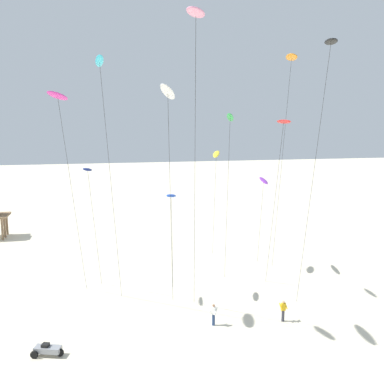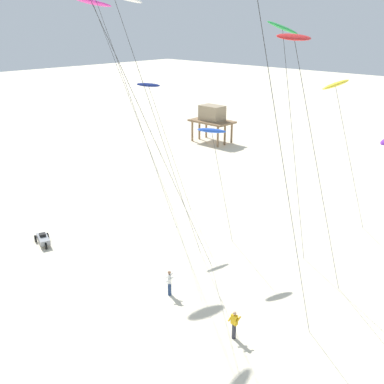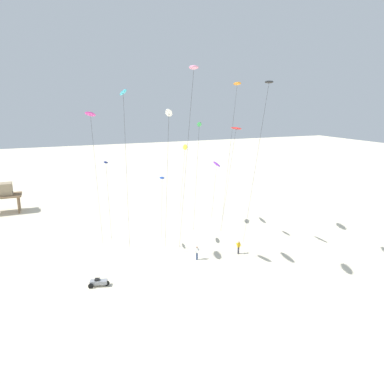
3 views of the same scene
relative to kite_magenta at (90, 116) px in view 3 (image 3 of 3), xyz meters
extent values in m
plane|color=beige|center=(8.54, -9.31, -16.73)|extent=(260.00, 260.00, 0.00)
ellipsoid|color=#D8339E|center=(-0.01, -0.06, 0.16)|extent=(1.79, 2.65, 0.85)
cylinder|color=#262626|center=(0.59, 2.94, -8.34)|extent=(1.23, 6.02, 16.79)
ellipsoid|color=blue|center=(8.54, 2.72, -7.85)|extent=(1.48, 2.11, 0.64)
cylinder|color=#262626|center=(8.75, 3.77, -12.34)|extent=(0.45, 2.12, 8.79)
ellipsoid|color=white|center=(7.34, -3.83, 0.30)|extent=(1.81, 3.26, 1.11)
cylinder|color=#262626|center=(7.91, -1.02, -8.27)|extent=(1.16, 5.66, 16.92)
ellipsoid|color=navy|center=(1.76, 3.14, -5.53)|extent=(1.05, 1.98, 0.58)
cylinder|color=#262626|center=(2.15, 5.05, -11.17)|extent=(0.79, 3.84, 11.14)
ellipsoid|color=black|center=(17.51, -6.45, 3.41)|extent=(1.92, 2.88, 0.43)
cylinder|color=#262626|center=(18.10, -3.51, -6.72)|extent=(1.21, 5.91, 20.03)
ellipsoid|color=green|center=(13.58, 2.67, -1.36)|extent=(1.26, 2.22, 0.97)
cylinder|color=#262626|center=(13.94, 4.46, -9.09)|extent=(0.75, 3.60, 15.30)
ellipsoid|color=orange|center=(18.97, 2.85, 3.68)|extent=(2.19, 3.24, 0.47)
cylinder|color=#262626|center=(19.53, 5.64, -6.60)|extent=(1.15, 5.61, 20.28)
ellipsoid|color=#33BFE0|center=(2.98, -2.67, 2.31)|extent=(0.59, 2.31, 0.81)
cylinder|color=#262626|center=(3.61, 0.43, -7.25)|extent=(1.28, 6.23, 18.97)
ellipsoid|color=yellow|center=(14.00, 8.72, -4.91)|extent=(1.37, 2.32, 0.86)
cylinder|color=#262626|center=(14.54, 11.39, -10.88)|extent=(1.10, 5.38, 11.72)
ellipsoid|color=red|center=(16.73, -1.17, -1.68)|extent=(0.71, 2.65, 0.52)
cylinder|color=#262626|center=(17.29, 1.63, -9.24)|extent=(1.16, 5.64, 14.99)
ellipsoid|color=pink|center=(8.32, -8.11, 4.40)|extent=(1.98, 2.88, 0.44)
cylinder|color=#262626|center=(9.24, -3.53, -6.23)|extent=(1.87, 9.19, 21.01)
ellipsoid|color=purple|center=(18.64, 7.75, -7.54)|extent=(1.22, 3.02, 0.69)
cylinder|color=#262626|center=(18.90, 9.05, -12.19)|extent=(0.55, 2.61, 9.10)
cylinder|color=navy|center=(10.71, -3.41, -16.29)|extent=(0.22, 0.22, 0.88)
cube|color=white|center=(10.71, -3.41, -15.56)|extent=(0.39, 0.36, 0.58)
sphere|color=#9E7051|center=(10.71, -3.41, -15.16)|extent=(0.20, 0.20, 0.20)
cylinder|color=white|center=(10.89, -3.54, -15.51)|extent=(0.37, 0.46, 0.39)
cylinder|color=white|center=(10.53, -3.28, -15.51)|extent=(0.37, 0.46, 0.39)
cylinder|color=#33333D|center=(16.07, -3.82, -16.29)|extent=(0.22, 0.22, 0.88)
cube|color=gold|center=(16.07, -3.82, -15.56)|extent=(0.35, 0.22, 0.58)
sphere|color=tan|center=(16.07, -3.82, -15.16)|extent=(0.20, 0.20, 0.20)
cylinder|color=gold|center=(16.29, -3.83, -15.51)|extent=(0.12, 0.51, 0.39)
cylinder|color=gold|center=(15.85, -3.81, -15.51)|extent=(0.12, 0.51, 0.39)
cylinder|color=#846647|center=(-9.69, 24.68, -15.34)|extent=(0.28, 0.28, 2.79)
cylinder|color=#846647|center=(-9.69, 27.56, -15.34)|extent=(0.28, 0.28, 2.79)
cylinder|color=#846647|center=(-9.69, 26.12, -15.34)|extent=(0.28, 0.28, 2.79)
cube|color=#846647|center=(-12.02, 26.12, -13.83)|extent=(5.82, 3.60, 0.24)
cube|color=#9E896B|center=(-12.02, 26.12, -12.70)|extent=(3.20, 2.16, 2.02)
cube|color=gray|center=(-0.95, -5.38, -16.29)|extent=(1.83, 1.18, 0.36)
cube|color=black|center=(-1.09, -5.34, -16.01)|extent=(0.55, 0.55, 0.20)
cylinder|color=black|center=(-0.18, -5.63, -16.47)|extent=(0.53, 0.27, 0.52)
cylinder|color=black|center=(-1.50, -4.73, -16.47)|extent=(0.53, 0.27, 0.52)
cylinder|color=black|center=(-1.77, -5.60, -16.47)|extent=(0.53, 0.27, 0.52)
camera|label=1|loc=(2.88, -33.51, -1.41)|focal=41.46mm
camera|label=2|loc=(27.98, -19.39, -0.99)|focal=42.08mm
camera|label=3|loc=(-4.74, -39.38, 1.37)|focal=33.51mm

